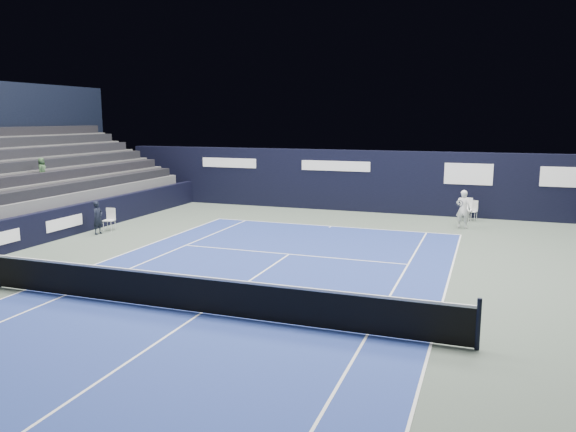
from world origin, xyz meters
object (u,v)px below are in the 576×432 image
(line_judge_chair, at_px, (110,218))
(tennis_net, at_px, (200,293))
(folding_chair_back_a, at_px, (473,209))
(folding_chair_back_b, at_px, (466,208))
(tennis_player, at_px, (463,209))

(line_judge_chair, bearing_deg, tennis_net, -50.63)
(line_judge_chair, xyz_separation_m, tennis_net, (8.63, -7.89, -0.03))
(folding_chair_back_a, bearing_deg, folding_chair_back_b, -116.29)
(line_judge_chair, height_order, tennis_player, tennis_player)
(folding_chair_back_b, bearing_deg, tennis_net, -98.35)
(line_judge_chair, bearing_deg, folding_chair_back_a, 19.90)
(folding_chair_back_a, xyz_separation_m, line_judge_chair, (-14.43, -7.70, 0.01))
(folding_chair_back_b, xyz_separation_m, tennis_player, (-0.07, -1.85, 0.22))
(folding_chair_back_b, distance_m, tennis_player, 1.86)
(folding_chair_back_b, height_order, tennis_net, tennis_net)
(folding_chair_back_b, bearing_deg, line_judge_chair, -140.91)
(folding_chair_back_a, relative_size, line_judge_chair, 0.99)
(folding_chair_back_a, bearing_deg, line_judge_chair, -136.99)
(folding_chair_back_b, bearing_deg, folding_chair_back_a, 60.31)
(tennis_net, bearing_deg, tennis_player, 67.88)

